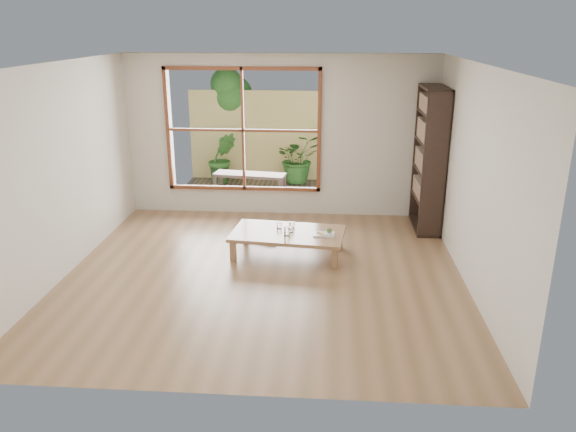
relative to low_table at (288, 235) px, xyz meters
name	(u,v)px	position (x,y,z in m)	size (l,w,h in m)	color
ground	(264,273)	(-0.26, -0.64, -0.29)	(5.00, 5.00, 0.00)	#976F4B
low_table	(288,235)	(0.00, 0.00, 0.00)	(1.60, 1.01, 0.33)	#9A6E4A
floor_cushion	(267,234)	(-0.36, 0.67, -0.26)	(0.49, 0.49, 0.07)	beige
bookshelf	(429,160)	(2.05, 1.26, 0.79)	(0.35, 0.98, 2.17)	#32221B
glass_tall	(287,231)	(-0.01, -0.14, 0.11)	(0.07, 0.07, 0.14)	silver
glass_mid	(291,229)	(0.04, -0.02, 0.09)	(0.06, 0.06, 0.09)	silver
glass_short	(292,225)	(0.04, 0.15, 0.09)	(0.08, 0.08, 0.10)	silver
glass_small	(279,226)	(-0.13, 0.13, 0.08)	(0.07, 0.07, 0.09)	silver
food_tray	(325,233)	(0.51, -0.07, 0.06)	(0.29, 0.21, 0.09)	white
deck	(254,193)	(-0.86, 2.92, -0.29)	(2.80, 2.00, 0.05)	#352E26
garden_bench	(250,177)	(-0.90, 2.71, 0.09)	(1.34, 0.55, 0.41)	#32221B
bamboo_fence	(260,136)	(-0.86, 3.92, 0.61)	(2.80, 0.06, 1.80)	tan
shrub_right	(298,158)	(-0.07, 3.72, 0.22)	(0.88, 0.76, 0.97)	#335F23
shrub_left	(222,158)	(-1.56, 3.52, 0.24)	(0.55, 0.45, 1.01)	#335F23
garden_tree	(228,97)	(-1.53, 4.22, 1.33)	(1.04, 0.85, 2.22)	#4C3D2D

